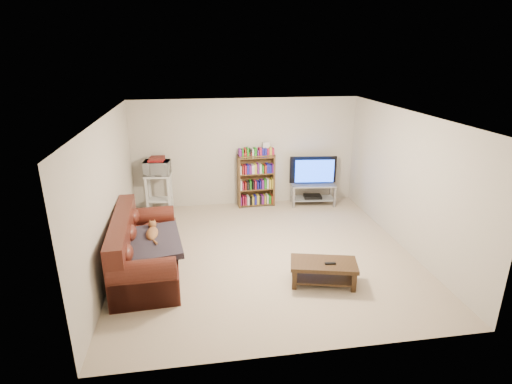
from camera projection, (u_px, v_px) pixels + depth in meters
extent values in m
plane|color=#C2AD90|center=(265.00, 253.00, 7.00)|extent=(5.00, 5.00, 0.00)
plane|color=white|center=(266.00, 115.00, 6.21)|extent=(5.00, 5.00, 0.00)
plane|color=beige|center=(246.00, 153.00, 8.93)|extent=(5.00, 0.00, 5.00)
plane|color=beige|center=(307.00, 263.00, 4.27)|extent=(5.00, 0.00, 5.00)
plane|color=beige|center=(109.00, 196.00, 6.24)|extent=(0.00, 5.00, 5.00)
plane|color=beige|center=(406.00, 181.00, 6.97)|extent=(0.00, 5.00, 5.00)
cube|color=#4B1C13|center=(148.00, 258.00, 6.39)|extent=(1.07, 2.25, 0.42)
cube|color=#4B1C13|center=(124.00, 245.00, 6.23)|extent=(0.38, 2.21, 0.92)
cube|color=#4B1C13|center=(144.00, 289.00, 5.46)|extent=(0.92, 0.29, 0.54)
cube|color=#4B1C13|center=(150.00, 230.00, 7.27)|extent=(0.92, 0.29, 0.54)
cube|color=#2C2731|center=(152.00, 243.00, 6.16)|extent=(1.00, 1.21, 0.19)
cube|color=#332111|center=(324.00, 264.00, 5.98)|extent=(1.08, 0.72, 0.06)
cube|color=#332111|center=(323.00, 277.00, 6.06)|extent=(0.97, 0.64, 0.03)
cube|color=#332111|center=(294.00, 280.00, 5.90)|extent=(0.08, 0.08, 0.30)
cube|color=#332111|center=(354.00, 282.00, 5.83)|extent=(0.08, 0.08, 0.30)
cube|color=#332111|center=(294.00, 267.00, 6.25)|extent=(0.08, 0.08, 0.30)
cube|color=#332111|center=(350.00, 269.00, 6.18)|extent=(0.08, 0.08, 0.30)
cube|color=black|center=(330.00, 263.00, 5.92)|extent=(0.16, 0.06, 0.02)
cube|color=#999EA3|center=(313.00, 184.00, 9.08)|extent=(1.03, 0.54, 0.03)
cube|color=#999EA3|center=(312.00, 198.00, 9.19)|extent=(0.98, 0.52, 0.02)
cube|color=gray|center=(294.00, 197.00, 8.95)|extent=(0.05, 0.05, 0.50)
cube|color=gray|center=(335.00, 197.00, 9.00)|extent=(0.05, 0.05, 0.50)
cube|color=gray|center=(291.00, 192.00, 9.32)|extent=(0.05, 0.05, 0.50)
cube|color=gray|center=(331.00, 191.00, 9.36)|extent=(0.05, 0.05, 0.50)
imported|color=black|center=(314.00, 171.00, 8.97)|extent=(1.07, 0.25, 0.61)
cube|color=black|center=(313.00, 196.00, 9.18)|extent=(0.42, 0.32, 0.06)
cube|color=#4E361B|center=(239.00, 182.00, 8.90)|extent=(0.05, 0.26, 1.20)
cube|color=#4E361B|center=(273.00, 179.00, 9.05)|extent=(0.05, 0.26, 1.20)
cube|color=#4E361B|center=(256.00, 155.00, 8.78)|extent=(0.84, 0.29, 0.03)
cube|color=maroon|center=(248.00, 154.00, 8.73)|extent=(0.25, 0.19, 0.06)
cube|color=silver|center=(158.00, 175.00, 8.49)|extent=(0.58, 0.45, 0.04)
cube|color=silver|center=(160.00, 200.00, 8.67)|extent=(0.52, 0.40, 0.03)
cube|color=silver|center=(147.00, 197.00, 8.47)|extent=(0.05, 0.05, 0.83)
cube|color=silver|center=(169.00, 197.00, 8.49)|extent=(0.05, 0.05, 0.83)
cube|color=silver|center=(150.00, 192.00, 8.77)|extent=(0.05, 0.05, 0.83)
cube|color=silver|center=(171.00, 192.00, 8.79)|extent=(0.05, 0.05, 0.83)
imported|color=silver|center=(157.00, 168.00, 8.43)|extent=(0.57, 0.42, 0.30)
cube|color=maroon|center=(156.00, 160.00, 8.37)|extent=(0.34, 0.31, 0.05)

